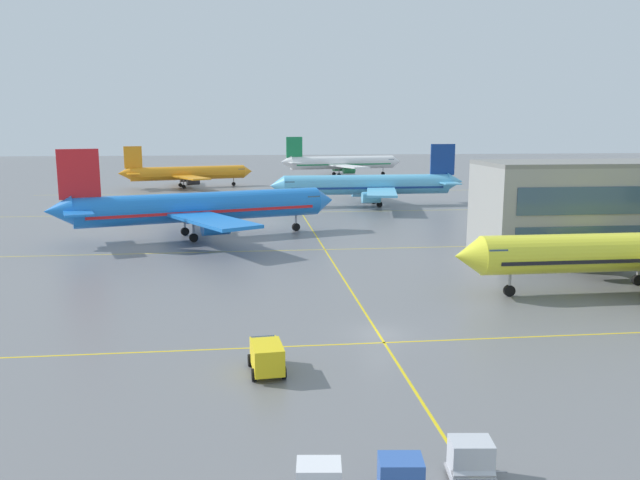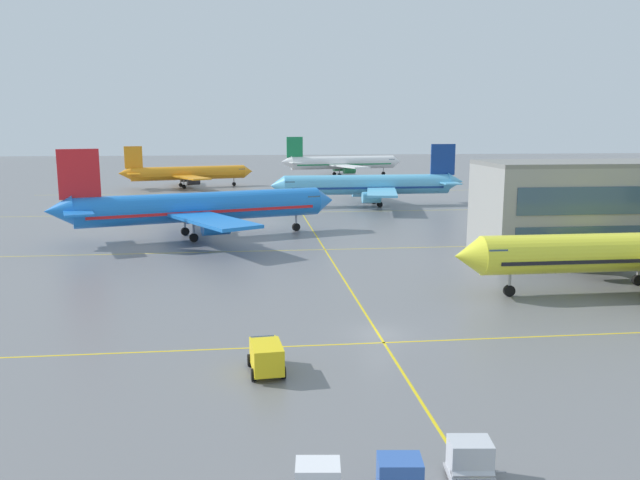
% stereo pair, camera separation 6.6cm
% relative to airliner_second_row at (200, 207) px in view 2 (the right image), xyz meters
% --- Properties ---
extents(ground_plane, '(600.00, 600.00, 0.00)m').
position_rel_airliner_second_row_xyz_m(ground_plane, '(16.69, -44.75, -4.40)').
color(ground_plane, slate).
extents(airliner_second_row, '(40.62, 34.69, 12.89)m').
position_rel_airliner_second_row_xyz_m(airliner_second_row, '(0.00, 0.00, 0.00)').
color(airliner_second_row, blue).
rests_on(airliner_second_row, ground).
extents(airliner_third_row, '(39.19, 33.92, 12.22)m').
position_rel_airliner_second_row_xyz_m(airliner_third_row, '(31.12, 33.50, -0.23)').
color(airliner_third_row, '#5BB7E5').
rests_on(airliner_third_row, ground).
extents(airliner_far_left_stand, '(34.14, 29.10, 10.77)m').
position_rel_airliner_second_row_xyz_m(airliner_far_left_stand, '(-8.61, 76.05, -0.72)').
color(airliner_far_left_stand, orange).
rests_on(airliner_far_left_stand, ground).
extents(airliner_far_right_stand, '(39.81, 33.95, 12.40)m').
position_rel_airliner_second_row_xyz_m(airliner_far_right_stand, '(36.55, 107.98, -0.17)').
color(airliner_far_right_stand, white).
rests_on(airliner_far_right_stand, ground).
extents(taxiway_markings, '(117.80, 158.59, 0.01)m').
position_rel_airliner_second_row_xyz_m(taxiway_markings, '(16.69, 7.31, -4.40)').
color(taxiway_markings, yellow).
rests_on(taxiway_markings, ground).
extents(service_truck_red_van, '(2.47, 4.27, 2.10)m').
position_rel_airliner_second_row_xyz_m(service_truck_red_van, '(7.81, -51.47, -3.22)').
color(service_truck_red_van, yellow).
rests_on(service_truck_red_van, ground).
extents(baggage_cart_row_second, '(2.83, 1.89, 1.86)m').
position_rel_airliner_second_row_xyz_m(baggage_cart_row_second, '(13.11, -66.42, -3.40)').
color(baggage_cart_row_second, '#99999E').
rests_on(baggage_cart_row_second, ground).
extents(baggage_cart_row_middle, '(2.83, 1.89, 1.86)m').
position_rel_airliner_second_row_xyz_m(baggage_cart_row_middle, '(16.66, -65.26, -3.40)').
color(baggage_cart_row_middle, '#99999E').
rests_on(baggage_cart_row_middle, ground).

